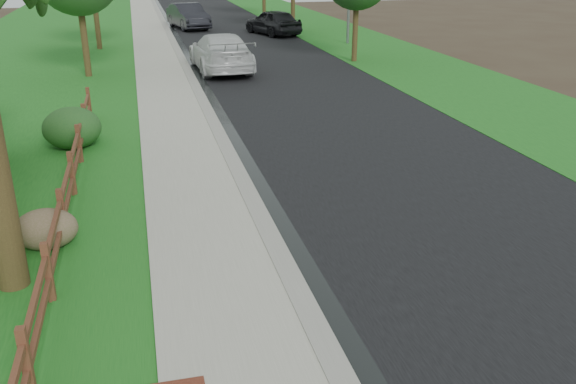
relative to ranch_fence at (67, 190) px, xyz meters
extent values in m
plane|color=#3A2B20|center=(3.60, -6.40, -0.62)|extent=(120.00, 120.00, 0.00)
cube|color=black|center=(8.20, 28.60, -0.61)|extent=(8.00, 90.00, 0.02)
cube|color=gray|center=(4.00, 28.60, -0.56)|extent=(0.40, 90.00, 0.12)
cube|color=black|center=(4.35, 28.60, -0.60)|extent=(0.50, 90.00, 0.00)
cube|color=#A39F8E|center=(2.70, 28.60, -0.57)|extent=(2.20, 90.00, 0.10)
cube|color=#1B5E1B|center=(0.80, 28.60, -0.59)|extent=(1.60, 90.00, 0.06)
cube|color=#1B5E1B|center=(-4.40, 28.60, -0.60)|extent=(9.00, 90.00, 0.04)
cube|color=#1B5E1B|center=(15.10, 28.60, -0.60)|extent=(6.00, 90.00, 0.04)
cube|color=#51281B|center=(0.00, -6.00, -0.07)|extent=(0.12, 0.12, 1.10)
cube|color=#51281B|center=(0.00, -3.60, -0.07)|extent=(0.12, 0.12, 1.10)
cube|color=#51281B|center=(0.00, -1.20, -0.07)|extent=(0.12, 0.12, 1.10)
cube|color=#51281B|center=(0.00, 1.20, -0.07)|extent=(0.12, 0.12, 1.10)
cube|color=#51281B|center=(0.00, 3.60, -0.07)|extent=(0.12, 0.12, 1.10)
cube|color=#51281B|center=(0.00, 6.00, -0.07)|extent=(0.12, 0.12, 1.10)
cube|color=#51281B|center=(0.00, 8.40, -0.07)|extent=(0.12, 0.12, 1.10)
cube|color=#51281B|center=(0.00, -4.80, -0.17)|extent=(0.08, 2.35, 0.10)
cube|color=#51281B|center=(0.00, -4.80, 0.23)|extent=(0.08, 2.35, 0.10)
cube|color=#51281B|center=(0.00, -2.40, -0.17)|extent=(0.08, 2.35, 0.10)
cube|color=#51281B|center=(0.00, -2.40, 0.23)|extent=(0.08, 2.35, 0.10)
cube|color=#51281B|center=(0.00, 0.00, -0.17)|extent=(0.08, 2.35, 0.10)
cube|color=#51281B|center=(0.00, 0.00, 0.23)|extent=(0.08, 2.35, 0.10)
cube|color=#51281B|center=(0.00, 2.40, -0.17)|extent=(0.08, 2.35, 0.10)
cube|color=#51281B|center=(0.00, 2.40, 0.23)|extent=(0.08, 2.35, 0.10)
cube|color=#51281B|center=(0.00, 4.80, -0.17)|extent=(0.08, 2.35, 0.10)
cube|color=#51281B|center=(0.00, 4.80, 0.23)|extent=(0.08, 2.35, 0.10)
cube|color=#51281B|center=(0.00, 7.20, -0.17)|extent=(0.08, 2.35, 0.10)
cube|color=#51281B|center=(0.00, 7.20, 0.23)|extent=(0.08, 2.35, 0.10)
imported|color=silver|center=(5.60, 16.08, 0.27)|extent=(2.67, 6.10, 1.74)
imported|color=black|center=(10.80, 28.10, 0.24)|extent=(3.39, 5.27, 1.67)
imported|color=black|center=(5.60, 32.86, 0.27)|extent=(2.88, 5.56, 1.74)
ellipsoid|color=brown|center=(-0.30, -1.49, -0.21)|extent=(1.34, 1.08, 0.81)
ellipsoid|color=#19481F|center=(-0.30, 5.15, -0.02)|extent=(2.09, 2.09, 1.20)
cylinder|color=#3D2D19|center=(-0.47, 16.08, 1.51)|extent=(0.29, 0.29, 4.26)
cylinder|color=#3D2D19|center=(12.60, 16.95, 1.37)|extent=(0.27, 0.27, 3.98)
cylinder|color=#3D2D19|center=(-0.30, 24.31, 1.51)|extent=(0.29, 0.29, 4.26)
camera|label=1|loc=(1.70, -12.97, 4.85)|focal=38.00mm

